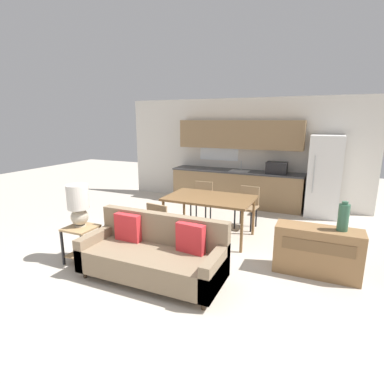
{
  "coord_description": "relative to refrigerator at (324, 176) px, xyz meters",
  "views": [
    {
      "loc": [
        2.03,
        -3.07,
        2.16
      ],
      "look_at": [
        0.0,
        1.5,
        0.95
      ],
      "focal_mm": 28.0,
      "sensor_mm": 36.0,
      "label": 1
    }
  ],
  "objects": [
    {
      "name": "ground_plane",
      "position": [
        -2.06,
        -4.22,
        -0.92
      ],
      "size": [
        20.0,
        20.0,
        0.0
      ],
      "primitive_type": "plane",
      "color": "beige"
    },
    {
      "name": "wall_back",
      "position": [
        -2.07,
        0.41,
        0.44
      ],
      "size": [
        6.4,
        0.07,
        2.7
      ],
      "color": "silver",
      "rests_on": "ground_plane"
    },
    {
      "name": "kitchen_counter",
      "position": [
        -2.05,
        0.11,
        -0.07
      ],
      "size": [
        3.34,
        0.65,
        2.15
      ],
      "color": "#8E704C",
      "rests_on": "ground_plane"
    },
    {
      "name": "refrigerator",
      "position": [
        0.0,
        0.0,
        0.0
      ],
      "size": [
        0.69,
        0.75,
        1.83
      ],
      "color": "white",
      "rests_on": "ground_plane"
    },
    {
      "name": "dining_table",
      "position": [
        -1.9,
        -2.29,
        -0.2
      ],
      "size": [
        1.59,
        1.0,
        0.78
      ],
      "color": "brown",
      "rests_on": "ground_plane"
    },
    {
      "name": "couch",
      "position": [
        -2.06,
        -4.01,
        -0.58
      ],
      "size": [
        1.99,
        0.8,
        0.87
      ],
      "color": "#3D2D1E",
      "rests_on": "ground_plane"
    },
    {
      "name": "side_table",
      "position": [
        -3.33,
        -4.05,
        -0.54
      ],
      "size": [
        0.44,
        0.44,
        0.57
      ],
      "color": "tan",
      "rests_on": "ground_plane"
    },
    {
      "name": "table_lamp",
      "position": [
        -3.36,
        -4.02,
        0.02
      ],
      "size": [
        0.32,
        0.32,
        0.65
      ],
      "color": "#B2A893",
      "rests_on": "side_table"
    },
    {
      "name": "credenza",
      "position": [
        -0.0,
        -3.0,
        -0.57
      ],
      "size": [
        1.16,
        0.4,
        0.7
      ],
      "color": "olive",
      "rests_on": "ground_plane"
    },
    {
      "name": "vase",
      "position": [
        0.28,
        -2.98,
        -0.03
      ],
      "size": [
        0.14,
        0.14,
        0.41
      ],
      "color": "#336047",
      "rests_on": "credenza"
    },
    {
      "name": "dining_chair_far_left",
      "position": [
        -2.41,
        -1.4,
        -0.44
      ],
      "size": [
        0.44,
        0.44,
        0.83
      ],
      "rotation": [
        0.0,
        0.0,
        0.05
      ],
      "color": "#997A56",
      "rests_on": "ground_plane"
    },
    {
      "name": "dining_chair_near_left",
      "position": [
        -2.41,
        -3.17,
        -0.44
      ],
      "size": [
        0.47,
        0.47,
        0.83
      ],
      "rotation": [
        0.0,
        0.0,
        3.01
      ],
      "color": "#997A56",
      "rests_on": "ground_plane"
    },
    {
      "name": "dining_chair_far_right",
      "position": [
        -1.38,
        -1.47,
        -0.44
      ],
      "size": [
        0.46,
        0.46,
        0.83
      ],
      "rotation": [
        0.0,
        0.0,
        -0.09
      ],
      "color": "#997A56",
      "rests_on": "ground_plane"
    }
  ]
}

